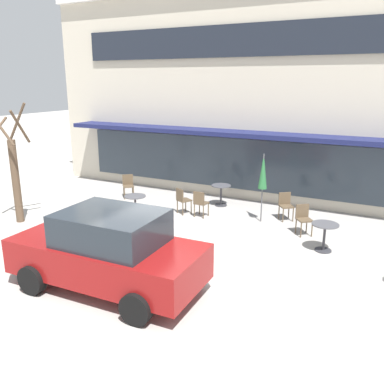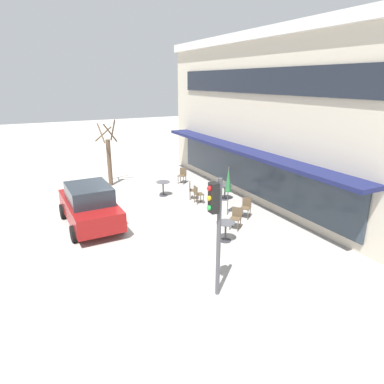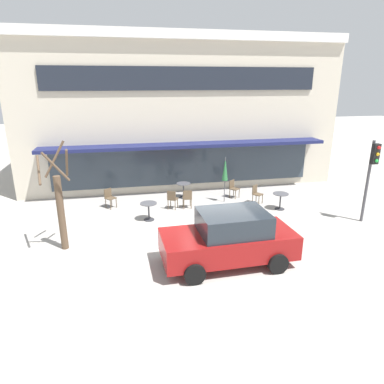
{
  "view_description": "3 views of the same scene",
  "coord_description": "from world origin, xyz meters",
  "px_view_note": "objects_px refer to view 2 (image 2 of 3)",
  "views": [
    {
      "loc": [
        5.14,
        -8.15,
        4.39
      ],
      "look_at": [
        -0.77,
        3.38,
        0.81
      ],
      "focal_mm": 38.0,
      "sensor_mm": 36.0,
      "label": 1
    },
    {
      "loc": [
        13.52,
        -4.01,
        5.75
      ],
      "look_at": [
        0.13,
        2.74,
        0.84
      ],
      "focal_mm": 32.0,
      "sensor_mm": 36.0,
      "label": 2
    },
    {
      "loc": [
        -3.22,
        -11.2,
        5.6
      ],
      "look_at": [
        -0.31,
        2.87,
        0.93
      ],
      "focal_mm": 32.0,
      "sensor_mm": 36.0,
      "label": 3
    }
  ],
  "objects_px": {
    "patio_umbrella_green_folded": "(228,180)",
    "cafe_chair_1": "(246,206)",
    "cafe_table_streetside": "(226,228)",
    "cafe_chair_3": "(192,189)",
    "cafe_chair_0": "(182,174)",
    "parked_sedan": "(90,205)",
    "cafe_chair_4": "(236,217)",
    "cafe_table_by_tree": "(163,186)",
    "cafe_table_near_wall": "(225,190)",
    "cafe_chair_2": "(198,193)",
    "traffic_light_pole": "(216,219)",
    "street_tree": "(109,158)"
  },
  "relations": [
    {
      "from": "patio_umbrella_green_folded",
      "to": "cafe_chair_1",
      "type": "bearing_deg",
      "value": 40.83
    },
    {
      "from": "cafe_table_streetside",
      "to": "cafe_chair_3",
      "type": "relative_size",
      "value": 0.85
    },
    {
      "from": "cafe_chair_0",
      "to": "cafe_chair_3",
      "type": "relative_size",
      "value": 1.0
    },
    {
      "from": "cafe_chair_3",
      "to": "parked_sedan",
      "type": "relative_size",
      "value": 0.21
    },
    {
      "from": "cafe_chair_4",
      "to": "cafe_table_by_tree",
      "type": "bearing_deg",
      "value": -168.66
    },
    {
      "from": "patio_umbrella_green_folded",
      "to": "cafe_chair_1",
      "type": "relative_size",
      "value": 2.47
    },
    {
      "from": "cafe_table_near_wall",
      "to": "cafe_chair_4",
      "type": "bearing_deg",
      "value": -24.83
    },
    {
      "from": "cafe_table_near_wall",
      "to": "cafe_table_streetside",
      "type": "height_order",
      "value": "same"
    },
    {
      "from": "cafe_chair_2",
      "to": "cafe_chair_1",
      "type": "bearing_deg",
      "value": 22.32
    },
    {
      "from": "cafe_table_by_tree",
      "to": "parked_sedan",
      "type": "height_order",
      "value": "parked_sedan"
    },
    {
      "from": "cafe_table_near_wall",
      "to": "cafe_table_by_tree",
      "type": "bearing_deg",
      "value": -127.33
    },
    {
      "from": "cafe_chair_4",
      "to": "traffic_light_pole",
      "type": "bearing_deg",
      "value": -41.06
    },
    {
      "from": "cafe_chair_0",
      "to": "cafe_chair_4",
      "type": "bearing_deg",
      "value": -6.99
    },
    {
      "from": "cafe_table_near_wall",
      "to": "patio_umbrella_green_folded",
      "type": "distance_m",
      "value": 2.36
    },
    {
      "from": "cafe_chair_2",
      "to": "street_tree",
      "type": "distance_m",
      "value": 5.92
    },
    {
      "from": "cafe_table_streetside",
      "to": "cafe_chair_3",
      "type": "xyz_separation_m",
      "value": [
        -4.82,
        1.02,
        0.01
      ]
    },
    {
      "from": "cafe_table_near_wall",
      "to": "cafe_table_by_tree",
      "type": "distance_m",
      "value": 3.21
    },
    {
      "from": "cafe_chair_4",
      "to": "cafe_chair_1",
      "type": "bearing_deg",
      "value": 127.22
    },
    {
      "from": "cafe_table_by_tree",
      "to": "traffic_light_pole",
      "type": "height_order",
      "value": "traffic_light_pole"
    },
    {
      "from": "cafe_chair_4",
      "to": "traffic_light_pole",
      "type": "height_order",
      "value": "traffic_light_pole"
    },
    {
      "from": "cafe_chair_0",
      "to": "traffic_light_pole",
      "type": "bearing_deg",
      "value": -20.62
    },
    {
      "from": "cafe_chair_2",
      "to": "traffic_light_pole",
      "type": "height_order",
      "value": "traffic_light_pole"
    },
    {
      "from": "cafe_chair_1",
      "to": "street_tree",
      "type": "relative_size",
      "value": 0.24
    },
    {
      "from": "cafe_table_by_tree",
      "to": "patio_umbrella_green_folded",
      "type": "xyz_separation_m",
      "value": [
        3.78,
        1.55,
        1.11
      ]
    },
    {
      "from": "cafe_chair_0",
      "to": "cafe_chair_1",
      "type": "height_order",
      "value": "same"
    },
    {
      "from": "cafe_chair_1",
      "to": "traffic_light_pole",
      "type": "distance_m",
      "value": 6.22
    },
    {
      "from": "cafe_table_streetside",
      "to": "cafe_table_by_tree",
      "type": "height_order",
      "value": "same"
    },
    {
      "from": "cafe_chair_2",
      "to": "traffic_light_pole",
      "type": "xyz_separation_m",
      "value": [
        6.87,
        -3.07,
        1.77
      ]
    },
    {
      "from": "cafe_table_by_tree",
      "to": "cafe_chair_0",
      "type": "relative_size",
      "value": 0.85
    },
    {
      "from": "cafe_chair_1",
      "to": "cafe_chair_2",
      "type": "bearing_deg",
      "value": -157.68
    },
    {
      "from": "cafe_table_by_tree",
      "to": "cafe_chair_2",
      "type": "bearing_deg",
      "value": 29.59
    },
    {
      "from": "cafe_chair_0",
      "to": "cafe_table_by_tree",
      "type": "bearing_deg",
      "value": -48.94
    },
    {
      "from": "cafe_chair_1",
      "to": "cafe_chair_3",
      "type": "bearing_deg",
      "value": -162.72
    },
    {
      "from": "patio_umbrella_green_folded",
      "to": "cafe_chair_4",
      "type": "relative_size",
      "value": 2.47
    },
    {
      "from": "cafe_table_by_tree",
      "to": "parked_sedan",
      "type": "relative_size",
      "value": 0.18
    },
    {
      "from": "patio_umbrella_green_folded",
      "to": "parked_sedan",
      "type": "xyz_separation_m",
      "value": [
        -1.58,
        -5.68,
        -0.75
      ]
    },
    {
      "from": "cafe_chair_1",
      "to": "traffic_light_pole",
      "type": "xyz_separation_m",
      "value": [
        4.31,
        -4.11,
        1.77
      ]
    },
    {
      "from": "cafe_table_streetside",
      "to": "cafe_chair_1",
      "type": "xyz_separation_m",
      "value": [
        -1.57,
        2.03,
        0.01
      ]
    },
    {
      "from": "patio_umbrella_green_folded",
      "to": "traffic_light_pole",
      "type": "xyz_separation_m",
      "value": [
        4.95,
        -3.57,
        0.67
      ]
    },
    {
      "from": "cafe_chair_1",
      "to": "parked_sedan",
      "type": "distance_m",
      "value": 6.62
    },
    {
      "from": "cafe_table_by_tree",
      "to": "traffic_light_pole",
      "type": "bearing_deg",
      "value": -13.0
    },
    {
      "from": "cafe_table_near_wall",
      "to": "cafe_chair_2",
      "type": "distance_m",
      "value": 1.51
    },
    {
      "from": "cafe_table_by_tree",
      "to": "patio_umbrella_green_folded",
      "type": "height_order",
      "value": "patio_umbrella_green_folded"
    },
    {
      "from": "cafe_table_streetside",
      "to": "cafe_chair_3",
      "type": "height_order",
      "value": "cafe_chair_3"
    },
    {
      "from": "cafe_table_by_tree",
      "to": "cafe_chair_0",
      "type": "distance_m",
      "value": 2.5
    },
    {
      "from": "cafe_table_by_tree",
      "to": "cafe_chair_4",
      "type": "bearing_deg",
      "value": 11.34
    },
    {
      "from": "parked_sedan",
      "to": "cafe_chair_0",
      "type": "bearing_deg",
      "value": 122.57
    },
    {
      "from": "street_tree",
      "to": "traffic_light_pole",
      "type": "height_order",
      "value": "street_tree"
    },
    {
      "from": "cafe_table_streetside",
      "to": "traffic_light_pole",
      "type": "distance_m",
      "value": 3.88
    },
    {
      "from": "traffic_light_pole",
      "to": "parked_sedan",
      "type": "bearing_deg",
      "value": -162.03
    }
  ]
}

